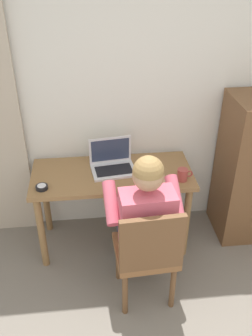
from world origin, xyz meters
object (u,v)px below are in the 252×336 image
at_px(person_seated, 143,214).
at_px(desk_clock, 42,187).
at_px(computer_mouse, 153,171).
at_px(laptop, 112,163).
at_px(chair, 148,252).
at_px(desk, 112,184).
at_px(coffee_mug, 183,175).

relative_size(person_seated, desk_clock, 13.15).
bearing_deg(computer_mouse, laptop, 177.51).
distance_m(chair, computer_mouse, 0.67).
bearing_deg(desk, desk_clock, -162.89).
relative_size(computer_mouse, desk_clock, 1.11).
distance_m(computer_mouse, coffee_mug, 0.24).
bearing_deg(computer_mouse, coffee_mug, -16.37).
xyz_separation_m(desk, person_seated, (0.18, -0.47, 0.06)).
height_order(desk_clock, coffee_mug, coffee_mug).
distance_m(chair, coffee_mug, 0.66).
height_order(chair, desk_clock, chair).
xyz_separation_m(person_seated, computer_mouse, (0.14, 0.43, 0.07)).
xyz_separation_m(desk, desk_clock, (-0.53, -0.16, 0.12)).
xyz_separation_m(desk, coffee_mug, (0.53, -0.16, 0.16)).
xyz_separation_m(desk_clock, coffee_mug, (1.06, 0.01, 0.03)).
xyz_separation_m(person_seated, laptop, (-0.17, 0.53, 0.10)).
bearing_deg(desk_clock, chair, -34.02).
bearing_deg(laptop, desk, -98.43).
bearing_deg(laptop, coffee_mug, -22.82).
relative_size(desk, computer_mouse, 12.62).
relative_size(chair, laptop, 2.35).
bearing_deg(computer_mouse, person_seated, -93.76).
bearing_deg(desk, chair, -73.75).
xyz_separation_m(chair, person_seated, (-0.01, 0.18, 0.18)).
distance_m(person_seated, desk_clock, 0.77).
bearing_deg(person_seated, desk, 111.08).
relative_size(desk, coffee_mug, 10.51).
bearing_deg(chair, desk, 106.25).
bearing_deg(computer_mouse, chair, -87.75).
relative_size(chair, desk_clock, 9.61).
xyz_separation_m(laptop, coffee_mug, (0.52, -0.22, -0.00)).
height_order(person_seated, coffee_mug, person_seated).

